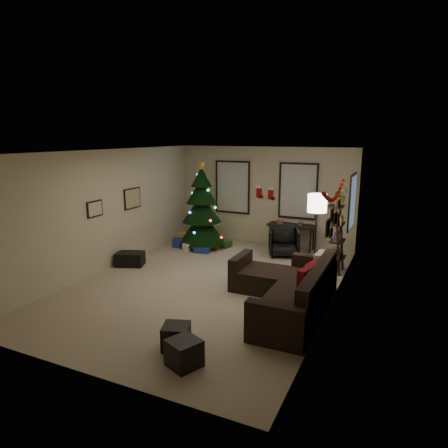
{
  "coord_description": "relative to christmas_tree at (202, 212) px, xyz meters",
  "views": [
    {
      "loc": [
        3.57,
        -6.91,
        3.0
      ],
      "look_at": [
        0.1,
        0.6,
        1.15
      ],
      "focal_mm": 31.91,
      "sensor_mm": 36.0,
      "label": 1
    }
  ],
  "objects": [
    {
      "name": "floor",
      "position": [
        1.39,
        -2.41,
        -0.99
      ],
      "size": [
        7.0,
        7.0,
        0.0
      ],
      "primitive_type": "plane",
      "color": "tan",
      "rests_on": "ground"
    },
    {
      "name": "ceiling",
      "position": [
        1.39,
        -2.41,
        1.71
      ],
      "size": [
        7.0,
        7.0,
        0.0
      ],
      "primitive_type": "plane",
      "rotation": [
        3.14,
        0.0,
        0.0
      ],
      "color": "white",
      "rests_on": "floor"
    },
    {
      "name": "wall_back",
      "position": [
        1.39,
        1.09,
        0.36
      ],
      "size": [
        5.0,
        0.0,
        5.0
      ],
      "primitive_type": "plane",
      "rotation": [
        1.57,
        0.0,
        0.0
      ],
      "color": "beige",
      "rests_on": "floor"
    },
    {
      "name": "wall_front",
      "position": [
        1.39,
        -5.91,
        0.36
      ],
      "size": [
        5.0,
        0.0,
        5.0
      ],
      "primitive_type": "plane",
      "rotation": [
        -1.57,
        0.0,
        0.0
      ],
      "color": "beige",
      "rests_on": "floor"
    },
    {
      "name": "wall_left",
      "position": [
        -1.11,
        -2.41,
        0.36
      ],
      "size": [
        0.0,
        7.0,
        7.0
      ],
      "primitive_type": "plane",
      "rotation": [
        1.57,
        0.0,
        1.57
      ],
      "color": "beige",
      "rests_on": "floor"
    },
    {
      "name": "wall_right",
      "position": [
        3.89,
        -2.41,
        0.36
      ],
      "size": [
        0.0,
        7.0,
        7.0
      ],
      "primitive_type": "plane",
      "rotation": [
        1.57,
        0.0,
        -1.57
      ],
      "color": "beige",
      "rests_on": "floor"
    },
    {
      "name": "window_back_left",
      "position": [
        0.44,
        1.06,
        0.56
      ],
      "size": [
        1.05,
        0.06,
        1.5
      ],
      "color": "#728CB2",
      "rests_on": "wall_back"
    },
    {
      "name": "window_back_right",
      "position": [
        2.34,
        1.06,
        0.56
      ],
      "size": [
        1.05,
        0.06,
        1.5
      ],
      "color": "#728CB2",
      "rests_on": "wall_back"
    },
    {
      "name": "window_right_wall",
      "position": [
        3.86,
        0.14,
        0.51
      ],
      "size": [
        0.06,
        0.9,
        1.3
      ],
      "color": "#728CB2",
      "rests_on": "wall_right"
    },
    {
      "name": "christmas_tree",
      "position": [
        0.0,
        0.0,
        0.0
      ],
      "size": [
        1.28,
        1.28,
        2.38
      ],
      "rotation": [
        0.0,
        0.0,
        0.11
      ],
      "color": "black",
      "rests_on": "floor"
    },
    {
      "name": "presents",
      "position": [
        -0.02,
        -0.18,
        -0.87
      ],
      "size": [
        1.5,
        1.01,
        0.3
      ],
      "rotation": [
        0.0,
        0.0,
        -0.28
      ],
      "color": "maroon",
      "rests_on": "floor"
    },
    {
      "name": "sofa",
      "position": [
        3.23,
        -2.78,
        -0.7
      ],
      "size": [
        1.9,
        2.77,
        0.87
      ],
      "color": "black",
      "rests_on": "floor"
    },
    {
      "name": "pillow_red_a",
      "position": [
        3.6,
        -3.12,
        -0.35
      ],
      "size": [
        0.22,
        0.49,
        0.48
      ],
      "primitive_type": "cube",
      "rotation": [
        0.0,
        0.0,
        -0.21
      ],
      "color": "maroon",
      "rests_on": "sofa"
    },
    {
      "name": "pillow_red_b",
      "position": [
        3.6,
        -2.74,
        -0.35
      ],
      "size": [
        0.19,
        0.44,
        0.43
      ],
      "primitive_type": "cube",
      "rotation": [
        0.0,
        0.0,
        -0.2
      ],
      "color": "maroon",
      "rests_on": "sofa"
    },
    {
      "name": "pillow_cream",
      "position": [
        3.6,
        -2.07,
        -0.36
      ],
      "size": [
        0.16,
        0.46,
        0.45
      ],
      "primitive_type": "cube",
      "rotation": [
        0.0,
        0.0,
        -0.07
      ],
      "color": "beige",
      "rests_on": "sofa"
    },
    {
      "name": "ottoman_near",
      "position": [
        2.15,
        -4.87,
        -0.81
      ],
      "size": [
        0.47,
        0.47,
        0.35
      ],
      "primitive_type": "cube",
      "rotation": [
        0.0,
        0.0,
        0.33
      ],
      "color": "black",
      "rests_on": "floor"
    },
    {
      "name": "ottoman_far",
      "position": [
        2.49,
        -5.22,
        -0.8
      ],
      "size": [
        0.52,
        0.52,
        0.37
      ],
      "primitive_type": "cube",
      "rotation": [
        0.0,
        0.0,
        -0.42
      ],
      "color": "black",
      "rests_on": "floor"
    },
    {
      "name": "desk",
      "position": [
        2.27,
        0.81,
        -0.39
      ],
      "size": [
        1.26,
        0.45,
        0.68
      ],
      "color": "black",
      "rests_on": "floor"
    },
    {
      "name": "desk_chair",
      "position": [
        2.25,
        0.16,
        -0.64
      ],
      "size": [
        0.86,
        0.83,
        0.7
      ],
      "primitive_type": "imported",
      "rotation": [
        0.0,
        0.0,
        0.35
      ],
      "color": "black",
      "rests_on": "floor"
    },
    {
      "name": "bookshelf",
      "position": [
        3.69,
        -0.56,
        -0.15
      ],
      "size": [
        0.3,
        0.51,
        1.72
      ],
      "color": "black",
      "rests_on": "floor"
    },
    {
      "name": "potted_plant",
      "position": [
        3.69,
        -0.53,
        0.81
      ],
      "size": [
        0.54,
        0.54,
        0.45
      ],
      "primitive_type": "imported",
      "rotation": [
        0.0,
        0.0,
        0.78
      ],
      "color": "#4C4C4C",
      "rests_on": "bookshelf"
    },
    {
      "name": "floor_lamp",
      "position": [
        3.34,
        -1.3,
        0.55
      ],
      "size": [
        0.39,
        0.39,
        1.84
      ],
      "rotation": [
        0.0,
        0.0,
        0.37
      ],
      "color": "black",
      "rests_on": "floor"
    },
    {
      "name": "art_map",
      "position": [
        -1.09,
        -1.56,
        0.51
      ],
      "size": [
        0.04,
        0.6,
        0.5
      ],
      "color": "black",
      "rests_on": "wall_left"
    },
    {
      "name": "art_abstract",
      "position": [
        -1.09,
        -2.85,
        0.47
      ],
      "size": [
        0.04,
        0.45,
        0.35
      ],
      "color": "black",
      "rests_on": "wall_left"
    },
    {
      "name": "gallery",
      "position": [
        3.87,
        -2.48,
        0.59
      ],
      "size": [
        0.03,
        1.25,
        0.54
      ],
      "color": "black",
      "rests_on": "wall_right"
    },
    {
      "name": "garland",
      "position": [
        3.84,
        -2.39,
        1.06
      ],
      "size": [
        0.08,
        1.9,
        0.3
      ],
      "primitive_type": null,
      "color": "#A5140C",
      "rests_on": "wall_right"
    },
    {
      "name": "stocking_left",
      "position": [
        1.25,
        1.05,
        0.49
      ],
      "size": [
        0.2,
        0.05,
        0.36
      ],
      "color": "#990F0C",
      "rests_on": "wall_back"
    },
    {
      "name": "stocking_right",
      "position": [
        1.58,
        1.08,
        0.46
      ],
      "size": [
        0.2,
        0.05,
        0.36
      ],
      "color": "#990F0C",
      "rests_on": "wall_back"
    },
    {
      "name": "storage_bin",
      "position": [
        -0.8,
        -2.13,
        -0.83
      ],
      "size": [
        0.74,
        0.62,
        0.32
      ],
      "primitive_type": "cube",
      "rotation": [
        0.0,
        0.0,
        0.36
      ],
      "color": "black",
      "rests_on": "floor"
    }
  ]
}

